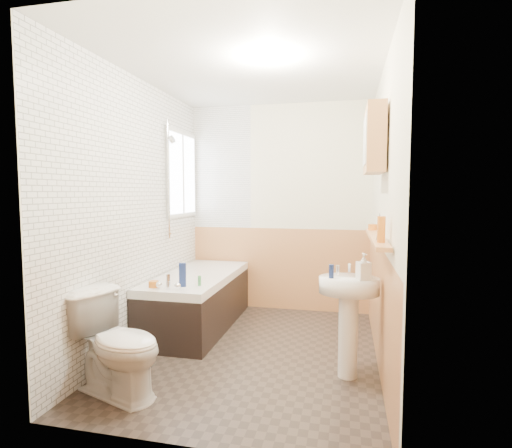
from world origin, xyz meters
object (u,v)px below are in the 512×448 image
object	(u,v)px
pine_shelf	(376,238)
medicine_cabinet	(374,140)
toilet	(117,344)
sink	(349,306)
bathtub	(198,299)

from	to	relation	value
pine_shelf	medicine_cabinet	size ratio (longest dim) A/B	2.33
pine_shelf	medicine_cabinet	world-z (taller)	medicine_cabinet
toilet	sink	bearing A→B (deg)	-48.70
pine_shelf	sink	bearing A→B (deg)	-161.22
sink	medicine_cabinet	size ratio (longest dim) A/B	1.57
toilet	pine_shelf	xyz separation A→B (m)	(1.80, 0.71, 0.73)
bathtub	sink	size ratio (longest dim) A/B	1.83
bathtub	toilet	world-z (taller)	toilet
bathtub	pine_shelf	distance (m)	2.09
toilet	sink	distance (m)	1.74
bathtub	medicine_cabinet	bearing A→B (deg)	-20.97
sink	pine_shelf	world-z (taller)	pine_shelf
sink	pine_shelf	xyz separation A→B (m)	(0.20, 0.07, 0.53)
bathtub	toilet	xyz separation A→B (m)	(-0.03, -1.49, 0.06)
sink	pine_shelf	bearing A→B (deg)	20.73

